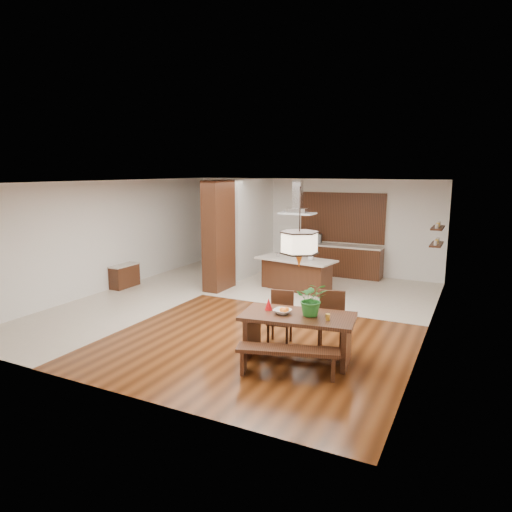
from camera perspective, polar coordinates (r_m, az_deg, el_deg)
The scene contains 25 objects.
room_shell at distance 10.30m, azimuth -1.50°, elevation 4.58°, with size 9.00×9.04×2.92m.
tile_hallway at distance 12.20m, azimuth -12.98°, elevation -4.57°, with size 2.50×9.00×0.01m, color beige.
tile_kitchen at distance 12.48m, azimuth 9.08°, elevation -4.08°, with size 5.50×4.00×0.01m, color beige.
soffit_band at distance 10.25m, azimuth -1.52°, elevation 9.16°, with size 8.00×9.00×0.02m, color #411F10.
partition_pier at distance 12.10m, azimuth -4.68°, elevation 2.53°, with size 0.45×1.00×2.90m, color black.
partition_stub at distance 13.92m, azimuth -0.21°, elevation 3.63°, with size 0.18×2.40×2.90m, color silver.
hallway_console at distance 12.95m, azimuth -16.11°, elevation -2.42°, with size 0.37×0.88×0.63m, color black.
hallway_doorway at distance 15.54m, azimuth -2.68°, elevation 2.87°, with size 1.10×0.20×2.10m, color black.
rear_counter at distance 14.04m, azimuth 10.25°, elevation -0.51°, with size 2.60×0.62×0.95m.
kitchen_window at distance 14.10m, azimuth 10.72°, elevation 4.76°, with size 2.60×0.08×1.50m, color olive.
shelf_lower at distance 11.81m, azimuth 21.64°, elevation 1.37°, with size 0.26×0.90×0.04m, color black.
shelf_upper at distance 11.76m, azimuth 21.77°, elevation 3.30°, with size 0.26×0.90×0.04m, color black.
dining_table at distance 7.77m, azimuth 5.25°, elevation -8.76°, with size 1.99×1.20×0.78m.
dining_bench at distance 7.29m, azimuth 3.98°, elevation -13.05°, with size 1.59×0.35×0.45m, color black, non-canonical shape.
dining_chair_left at distance 8.43m, azimuth 2.99°, elevation -7.79°, with size 0.43×0.43×0.97m, color black, non-canonical shape.
dining_chair_right at distance 8.24m, azimuth 9.36°, elevation -8.12°, with size 0.46×0.46×1.04m, color black, non-canonical shape.
pendant_lantern at distance 7.39m, azimuth 5.47°, elevation 3.57°, with size 0.64×0.64×1.31m, color #F7E0BD, non-canonical shape.
foliage_plant at distance 7.60m, azimuth 7.02°, elevation -5.34°, with size 0.52×0.45×0.57m, color #246E26.
fruit_bowl at distance 7.73m, azimuth 3.31°, elevation -6.94°, with size 0.30×0.30×0.07m, color beige.
napkin_cone at distance 7.90m, azimuth 1.59°, elevation -6.02°, with size 0.13×0.13×0.21m, color red.
gold_ornament at distance 7.47m, azimuth 8.96°, elevation -7.55°, with size 0.07×0.07×0.10m, color gold.
kitchen_island at distance 12.22m, azimuth 5.06°, elevation -2.22°, with size 2.18×1.22×0.85m.
range_hood at distance 11.94m, azimuth 5.23°, elevation 7.31°, with size 0.90×0.55×0.87m, color silver, non-canonical shape.
island_cup at distance 11.91m, azimuth 6.84°, elevation -0.28°, with size 0.14×0.14×0.11m, color silver.
microwave at distance 14.22m, azimuth 7.20°, elevation 2.22°, with size 0.50×0.34×0.28m, color silver.
Camera 1 is at (4.80, -9.05, 3.15)m, focal length 32.00 mm.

